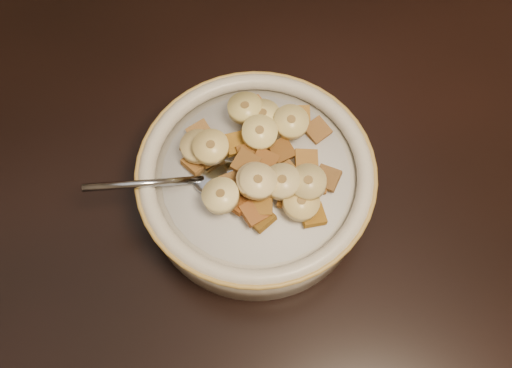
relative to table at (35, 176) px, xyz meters
name	(u,v)px	position (x,y,z in m)	size (l,w,h in m)	color
floor	(156,329)	(0.00, 0.00, -0.78)	(4.00, 4.50, 0.10)	#422816
table	(35,176)	(0.00, 0.00, 0.00)	(1.40, 0.90, 0.04)	black
cereal_bowl	(256,187)	(0.20, -0.11, 0.04)	(0.20, 0.20, 0.05)	silver
milk	(256,175)	(0.20, -0.11, 0.07)	(0.17, 0.17, 0.00)	silver
spoon	(220,178)	(0.17, -0.10, 0.07)	(0.04, 0.05, 0.01)	#8E96A7
cereal_square_0	(264,162)	(0.21, -0.11, 0.09)	(0.02, 0.02, 0.01)	brown
cereal_square_1	(238,201)	(0.18, -0.13, 0.08)	(0.02, 0.02, 0.01)	brown
cereal_square_2	(196,162)	(0.16, -0.08, 0.08)	(0.02, 0.02, 0.01)	#986131
cereal_square_3	(260,218)	(0.19, -0.15, 0.08)	(0.02, 0.02, 0.01)	brown
cereal_square_4	(200,133)	(0.17, -0.05, 0.08)	(0.02, 0.02, 0.01)	olive
cereal_square_5	(250,155)	(0.20, -0.10, 0.09)	(0.02, 0.02, 0.01)	brown
cereal_square_6	(233,184)	(0.18, -0.12, 0.09)	(0.02, 0.02, 0.01)	brown
cereal_square_7	(315,182)	(0.25, -0.13, 0.08)	(0.02, 0.02, 0.01)	brown
cereal_square_8	(286,174)	(0.22, -0.12, 0.09)	(0.02, 0.02, 0.01)	olive
cereal_square_9	(236,144)	(0.19, -0.08, 0.09)	(0.02, 0.02, 0.01)	#99691D
cereal_square_10	(281,151)	(0.23, -0.10, 0.09)	(0.02, 0.02, 0.01)	brown
cereal_square_11	(246,163)	(0.19, -0.11, 0.09)	(0.02, 0.02, 0.01)	brown
cereal_square_12	(253,133)	(0.21, -0.07, 0.08)	(0.02, 0.02, 0.01)	brown
cereal_square_13	(209,155)	(0.17, -0.08, 0.08)	(0.02, 0.02, 0.01)	brown
cereal_square_14	(317,130)	(0.27, -0.09, 0.07)	(0.02, 0.02, 0.01)	brown
cereal_square_15	(306,161)	(0.25, -0.12, 0.08)	(0.02, 0.02, 0.01)	olive
cereal_square_16	(261,204)	(0.19, -0.14, 0.09)	(0.02, 0.02, 0.01)	#96611D
cereal_square_17	(254,177)	(0.20, -0.12, 0.09)	(0.02, 0.02, 0.01)	brown
cereal_square_18	(254,212)	(0.19, -0.15, 0.08)	(0.02, 0.02, 0.01)	brown
cereal_square_19	(251,115)	(0.22, -0.05, 0.07)	(0.02, 0.02, 0.01)	brown
cereal_square_20	(255,108)	(0.22, -0.04, 0.08)	(0.02, 0.02, 0.01)	#9A5E2E
cereal_square_21	(308,183)	(0.24, -0.13, 0.08)	(0.02, 0.02, 0.01)	olive
cereal_square_22	(195,150)	(0.16, -0.07, 0.08)	(0.02, 0.02, 0.01)	brown
cereal_square_23	(313,215)	(0.23, -0.16, 0.08)	(0.02, 0.02, 0.01)	brown
cereal_square_24	(291,198)	(0.22, -0.14, 0.08)	(0.02, 0.02, 0.01)	brown
cereal_square_25	(251,182)	(0.19, -0.12, 0.09)	(0.02, 0.02, 0.01)	brown
cereal_square_26	(299,116)	(0.26, -0.07, 0.07)	(0.02, 0.02, 0.01)	olive
cereal_square_27	(327,178)	(0.26, -0.14, 0.08)	(0.02, 0.02, 0.01)	#915F2F
banana_slice_0	(255,180)	(0.19, -0.13, 0.10)	(0.03, 0.03, 0.01)	beige
banana_slice_1	(221,196)	(0.16, -0.13, 0.09)	(0.03, 0.03, 0.01)	#F9E99A
banana_slice_2	(308,182)	(0.24, -0.14, 0.10)	(0.03, 0.03, 0.01)	#C9B485
banana_slice_3	(301,203)	(0.23, -0.15, 0.09)	(0.03, 0.03, 0.01)	#F8DA84
banana_slice_4	(262,115)	(0.22, -0.06, 0.09)	(0.03, 0.03, 0.01)	#FFDD7F
banana_slice_5	(245,108)	(0.21, -0.05, 0.09)	(0.03, 0.03, 0.01)	#F5E177
banana_slice_6	(198,146)	(0.16, -0.07, 0.09)	(0.03, 0.03, 0.01)	#FEDC87
banana_slice_7	(258,181)	(0.20, -0.13, 0.10)	(0.03, 0.03, 0.01)	#FBD68A
banana_slice_8	(291,122)	(0.24, -0.08, 0.10)	(0.03, 0.03, 0.01)	#DBC16B
banana_slice_9	(282,182)	(0.22, -0.13, 0.10)	(0.03, 0.03, 0.01)	#EFD58F
banana_slice_10	(260,133)	(0.21, -0.08, 0.10)	(0.03, 0.03, 0.01)	#FFDA7A
banana_slice_11	(211,147)	(0.17, -0.08, 0.10)	(0.03, 0.03, 0.01)	#E7D47B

